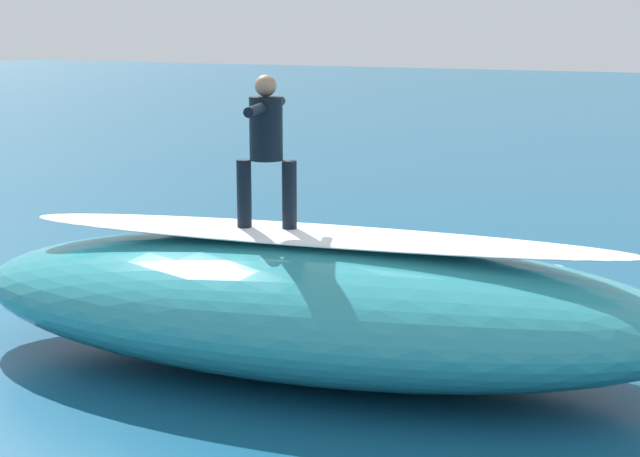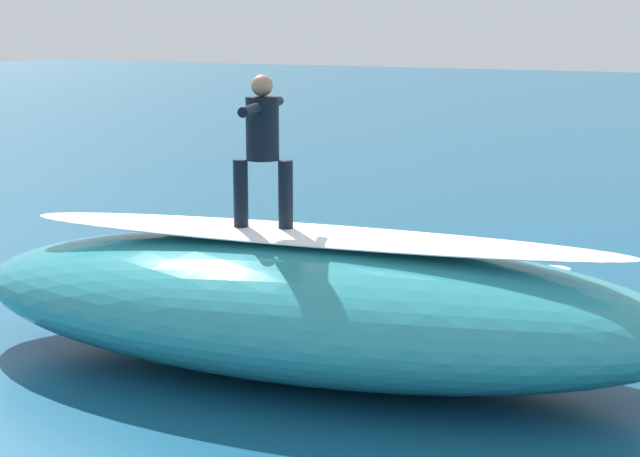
{
  "view_description": "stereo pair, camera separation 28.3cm",
  "coord_description": "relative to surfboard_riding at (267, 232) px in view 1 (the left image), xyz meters",
  "views": [
    {
      "loc": [
        -4.67,
        10.57,
        3.29
      ],
      "look_at": [
        0.4,
        0.69,
        1.07
      ],
      "focal_mm": 58.15,
      "sensor_mm": 36.0,
      "label": 1
    },
    {
      "loc": [
        -4.92,
        10.43,
        3.29
      ],
      "look_at": [
        0.4,
        0.69,
        1.07
      ],
      "focal_mm": 58.15,
      "sensor_mm": 36.0,
      "label": 2
    }
  ],
  "objects": [
    {
      "name": "wave_foam_lip",
      "position": [
        -0.48,
        -0.07,
        0.01
      ],
      "size": [
        6.11,
        1.84,
        0.08
      ],
      "primitive_type": "ellipsoid",
      "rotation": [
        0.0,
        0.0,
        0.14
      ],
      "color": "white",
      "rests_on": "wave_crest"
    },
    {
      "name": "surfboard_paddling",
      "position": [
        0.35,
        -2.91,
        -1.27
      ],
      "size": [
        1.93,
        1.36,
        0.08
      ],
      "primitive_type": "ellipsoid",
      "rotation": [
        0.0,
        0.0,
        -0.49
      ],
      "color": "#33B2D1",
      "rests_on": "ground_plane"
    },
    {
      "name": "surfer_riding",
      "position": [
        -0.0,
        -0.0,
        0.89
      ],
      "size": [
        0.56,
        1.35,
        1.46
      ],
      "rotation": [
        0.0,
        0.0,
        0.3
      ],
      "color": "black",
      "rests_on": "surfboard_riding"
    },
    {
      "name": "foam_patch_near",
      "position": [
        0.49,
        -0.8,
        -1.25
      ],
      "size": [
        0.75,
        0.95,
        0.12
      ],
      "primitive_type": "ellipsoid",
      "rotation": [
        0.0,
        0.0,
        1.23
      ],
      "color": "white",
      "rests_on": "ground_plane"
    },
    {
      "name": "surfer_paddling",
      "position": [
        0.24,
        -2.85,
        -1.11
      ],
      "size": [
        1.47,
        0.92,
        0.29
      ],
      "rotation": [
        0.0,
        0.0,
        -0.49
      ],
      "color": "black",
      "rests_on": "surfboard_paddling"
    },
    {
      "name": "surfboard_riding",
      "position": [
        0.0,
        0.0,
        0.0
      ],
      "size": [
        2.15,
        1.12,
        0.07
      ],
      "primitive_type": "ellipsoid",
      "rotation": [
        0.0,
        0.0,
        0.3
      ],
      "color": "#EAE5C6",
      "rests_on": "wave_crest"
    },
    {
      "name": "foam_patch_mid",
      "position": [
        -1.39,
        -4.96,
        -1.27
      ],
      "size": [
        0.72,
        0.67,
        0.09
      ],
      "primitive_type": "ellipsoid",
      "rotation": [
        0.0,
        0.0,
        0.64
      ],
      "color": "white",
      "rests_on": "ground_plane"
    },
    {
      "name": "wave_crest",
      "position": [
        -0.48,
        -0.07,
        -0.67
      ],
      "size": [
        7.42,
        3.81,
        1.28
      ],
      "primitive_type": "ellipsoid",
      "rotation": [
        0.0,
        0.0,
        0.14
      ],
      "color": "teal",
      "rests_on": "ground_plane"
    },
    {
      "name": "ground_plane",
      "position": [
        -0.22,
        -2.14,
        -1.31
      ],
      "size": [
        120.0,
        120.0,
        0.0
      ],
      "primitive_type": "plane",
      "color": "#145175"
    }
  ]
}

